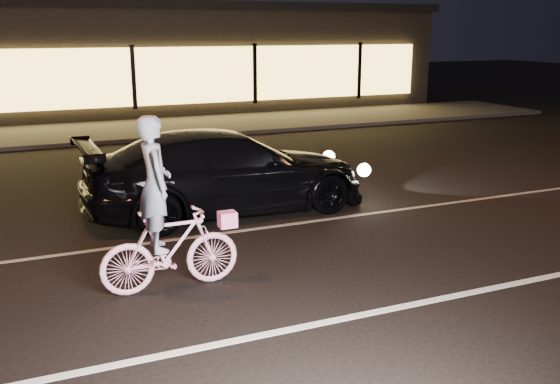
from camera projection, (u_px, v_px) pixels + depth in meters
name	position (u px, v px, depth m)	size (l,w,h in m)	color
ground	(338.00, 265.00, 8.79)	(90.00, 90.00, 0.00)	black
lane_stripe_near	(398.00, 307.00, 7.46)	(60.00, 0.12, 0.01)	silver
lane_stripe_far	(281.00, 225.00, 10.56)	(60.00, 0.10, 0.01)	gray
sidewalk	(147.00, 129.00, 20.31)	(30.00, 4.00, 0.12)	#383533
storefront	(113.00, 56.00, 25.08)	(25.40, 8.42, 4.20)	black
cyclist	(166.00, 230.00, 7.79)	(1.79, 0.61, 2.25)	#FF518F
sedan	(227.00, 171.00, 11.22)	(5.19, 2.17, 1.49)	black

